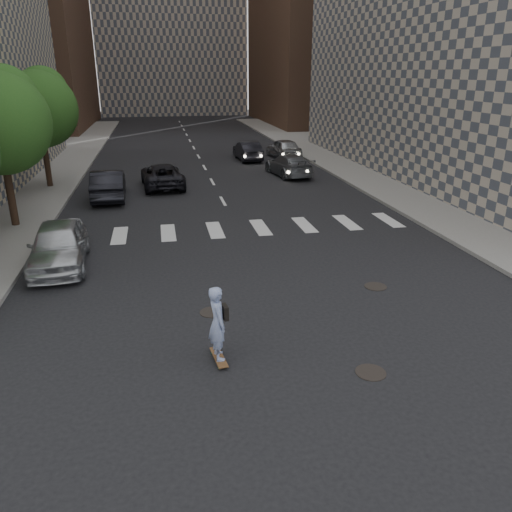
{
  "coord_description": "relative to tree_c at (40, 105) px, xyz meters",
  "views": [
    {
      "loc": [
        -3.22,
        -11.5,
        6.42
      ],
      "look_at": [
        -0.56,
        2.05,
        1.3
      ],
      "focal_mm": 35.0,
      "sensor_mm": 36.0,
      "label": 1
    }
  ],
  "objects": [
    {
      "name": "manhole_c",
      "position": [
        12.75,
        -17.14,
        -4.64
      ],
      "size": [
        0.7,
        0.7,
        0.02
      ],
      "primitive_type": "cylinder",
      "color": "black",
      "rests_on": "ground"
    },
    {
      "name": "ground",
      "position": [
        9.45,
        -19.14,
        -4.65
      ],
      "size": [
        160.0,
        160.0,
        0.0
      ],
      "primitive_type": "plane",
      "color": "black",
      "rests_on": "ground"
    },
    {
      "name": "skateboarder",
      "position": [
        7.34,
        -20.46,
        -3.65
      ],
      "size": [
        0.51,
        0.98,
        1.9
      ],
      "rotation": [
        0.0,
        0.0,
        0.12
      ],
      "color": "brown",
      "rests_on": "ground"
    },
    {
      "name": "traffic_car_c",
      "position": [
        6.41,
        -1.07,
        -3.97
      ],
      "size": [
        2.63,
        5.06,
        1.36
      ],
      "primitive_type": "imported",
      "rotation": [
        0.0,
        0.0,
        3.22
      ],
      "color": "black",
      "rests_on": "ground"
    },
    {
      "name": "traffic_car_a",
      "position": [
        3.56,
        -3.45,
        -3.87
      ],
      "size": [
        1.82,
        4.79,
        1.56
      ],
      "primitive_type": "imported",
      "rotation": [
        0.0,
        0.0,
        3.18
      ],
      "color": "black",
      "rests_on": "ground"
    },
    {
      "name": "silver_sedan",
      "position": [
        2.65,
        -13.31,
        -3.87
      ],
      "size": [
        2.11,
        4.65,
        1.55
      ],
      "primitive_type": "imported",
      "rotation": [
        0.0,
        0.0,
        0.06
      ],
      "color": "silver",
      "rests_on": "ground"
    },
    {
      "name": "traffic_car_b",
      "position": [
        14.59,
        0.89,
        -3.95
      ],
      "size": [
        2.54,
        4.99,
        1.39
      ],
      "primitive_type": "imported",
      "rotation": [
        0.0,
        0.0,
        3.27
      ],
      "color": "slate",
      "rests_on": "ground"
    },
    {
      "name": "manhole_b",
      "position": [
        7.45,
        -17.94,
        -4.64
      ],
      "size": [
        0.7,
        0.7,
        0.02
      ],
      "primitive_type": "cylinder",
      "color": "black",
      "rests_on": "ground"
    },
    {
      "name": "traffic_car_e",
      "position": [
        13.03,
        7.36,
        -3.94
      ],
      "size": [
        1.73,
        4.37,
        1.42
      ],
      "primitive_type": "imported",
      "rotation": [
        0.0,
        0.0,
        3.2
      ],
      "color": "black",
      "rests_on": "ground"
    },
    {
      "name": "tree_c",
      "position": [
        0.0,
        0.0,
        0.0
      ],
      "size": [
        4.2,
        4.2,
        6.6
      ],
      "color": "#382619",
      "rests_on": "sidewalk_left"
    },
    {
      "name": "traffic_car_d",
      "position": [
        15.95,
        7.69,
        -3.88
      ],
      "size": [
        2.2,
        4.64,
        1.53
      ],
      "primitive_type": "imported",
      "rotation": [
        0.0,
        0.0,
        3.23
      ],
      "color": "#AAADB1",
      "rests_on": "ground"
    },
    {
      "name": "manhole_a",
      "position": [
        10.65,
        -21.64,
        -4.64
      ],
      "size": [
        0.7,
        0.7,
        0.02
      ],
      "primitive_type": "cylinder",
      "color": "black",
      "rests_on": "ground"
    },
    {
      "name": "sidewalk_right",
      "position": [
        23.95,
        0.86,
        -4.57
      ],
      "size": [
        13.0,
        80.0,
        0.15
      ],
      "primitive_type": "cube",
      "color": "gray",
      "rests_on": "ground"
    }
  ]
}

